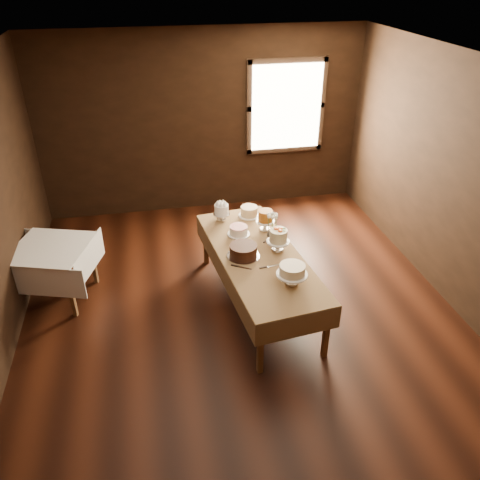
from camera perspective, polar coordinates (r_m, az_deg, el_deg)
name	(u,v)px	position (r m, az deg, el deg)	size (l,w,h in m)	color
floor	(243,319)	(5.66, 0.41, -9.31)	(5.00, 6.00, 0.01)	black
ceiling	(245,68)	(4.42, 0.55, 19.71)	(5.00, 6.00, 0.01)	beige
wall_back	(203,124)	(7.63, -4.35, 13.56)	(5.00, 0.02, 2.80)	black
wall_right	(465,191)	(5.88, 25.14, 5.30)	(0.02, 6.00, 2.80)	black
window	(286,107)	(7.78, 5.53, 15.39)	(1.10, 0.05, 1.30)	#FFEABF
display_table	(258,258)	(5.52, 2.20, -2.12)	(1.15, 2.37, 0.71)	#4E2F15
side_table	(51,253)	(6.06, -21.48, -1.46)	(1.07, 1.07, 0.71)	#4E2F15
cake_meringue	(221,213)	(6.14, -2.21, 3.23)	(0.21, 0.21, 0.23)	silver
cake_speckled	(249,212)	(6.26, 1.09, 3.39)	(0.31, 0.31, 0.13)	white
cake_lattice	(239,231)	(5.84, -0.16, 1.08)	(0.28, 0.28, 0.10)	white
cake_caramel	(265,221)	(5.93, 3.01, 2.25)	(0.25, 0.25, 0.27)	white
cake_chocolate	(243,251)	(5.41, 0.40, -1.33)	(0.38, 0.38, 0.14)	silver
cake_flowers	(278,241)	(5.52, 4.54, -0.10)	(0.29, 0.29, 0.27)	white
cake_cream	(292,275)	(4.99, 6.17, -4.11)	(0.33, 0.33, 0.23)	white
cake_server_a	(274,266)	(5.29, 4.00, -3.05)	(0.24, 0.03, 0.01)	silver
cake_server_b	(298,267)	(5.29, 6.87, -3.25)	(0.24, 0.03, 0.01)	silver
cake_server_c	(246,244)	(5.67, 0.71, -0.46)	(0.24, 0.03, 0.01)	silver
cake_server_d	(273,238)	(5.80, 3.92, 0.28)	(0.24, 0.03, 0.01)	silver
cake_server_e	(245,268)	(5.24, 0.62, -3.34)	(0.24, 0.03, 0.01)	silver
flower_vase	(272,234)	(5.77, 3.80, 0.76)	(0.12, 0.12, 0.13)	#2D2823
flower_bouquet	(272,220)	(5.68, 3.86, 2.37)	(0.14, 0.14, 0.20)	white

